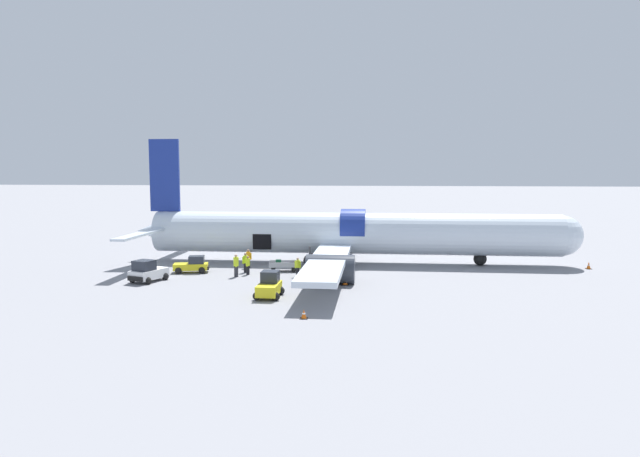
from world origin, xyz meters
TOP-DOWN VIEW (x-y plane):
  - ground_plane at (0.00, 0.00)m, footprint 500.00×500.00m
  - airplane at (0.68, 5.60)m, footprint 41.36×38.02m
  - baggage_tug_lead at (-12.14, -0.59)m, footprint 3.13×2.12m
  - baggage_tug_mid at (-14.34, -4.76)m, footprint 2.66×3.36m
  - baggage_tug_rear at (-3.86, -9.08)m, footprint 1.87×2.84m
  - baggage_cart_loading at (-4.49, 0.82)m, footprint 3.46×1.97m
  - ground_crew_loader_a at (-7.23, -1.07)m, footprint 0.40×0.55m
  - ground_crew_loader_b at (-7.65, -0.12)m, footprint 0.53×0.53m
  - ground_crew_driver at (-2.95, -1.66)m, footprint 0.56×0.44m
  - ground_crew_supervisor at (-7.89, 1.98)m, footprint 0.58×0.40m
  - ground_crew_helper at (-1.85, -0.22)m, footprint 0.54×0.56m
  - ground_crew_marshal at (-7.95, -2.13)m, footprint 0.51×0.65m
  - safety_cone_nose at (21.98, 4.67)m, footprint 0.49×0.49m
  - safety_cone_engine_left at (-0.76, -14.48)m, footprint 0.46×0.46m
  - safety_cone_wingtip at (1.07, -4.46)m, footprint 0.57×0.57m

SIDE VIEW (x-z plane):
  - ground_plane at x=0.00m, z-range 0.00..0.00m
  - safety_cone_engine_left at x=-0.76m, z-range -0.02..0.53m
  - safety_cone_wingtip at x=1.07m, z-range -0.02..0.57m
  - safety_cone_nose at x=21.98m, z-range -0.02..0.60m
  - baggage_cart_loading at x=-4.49m, z-range -0.07..0.96m
  - baggage_tug_lead at x=-12.14m, z-range -0.10..1.31m
  - baggage_tug_rear at x=-3.86m, z-range -0.14..1.61m
  - baggage_tug_mid at x=-14.34m, z-range -0.12..1.61m
  - ground_crew_loader_a at x=-7.23m, z-range 0.04..1.61m
  - ground_crew_driver at x=-2.95m, z-range 0.04..1.64m
  - ground_crew_loader_b at x=-7.65m, z-range 0.04..1.71m
  - ground_crew_supervisor at x=-7.89m, z-range 0.04..1.72m
  - ground_crew_helper at x=-1.85m, z-range 0.04..1.77m
  - ground_crew_marshal at x=-7.95m, z-range 0.05..1.91m
  - airplane at x=0.68m, z-range -3.06..8.50m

